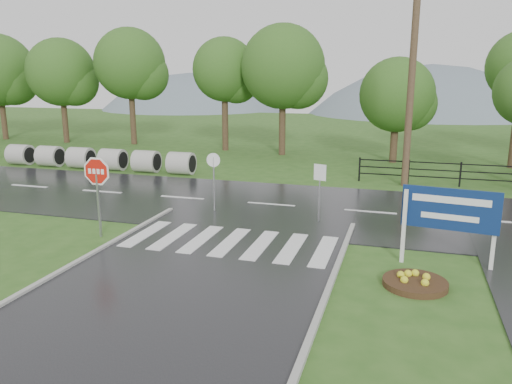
% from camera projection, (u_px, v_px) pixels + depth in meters
% --- Properties ---
extents(ground, '(120.00, 120.00, 0.00)m').
position_uv_depth(ground, '(156.00, 314.00, 11.21)').
color(ground, '#30591D').
rests_on(ground, ground).
extents(main_road, '(90.00, 8.00, 0.04)m').
position_uv_depth(main_road, '(271.00, 205.00, 20.53)').
color(main_road, black).
rests_on(main_road, ground).
extents(crosswalk, '(6.50, 2.80, 0.02)m').
position_uv_depth(crosswalk, '(230.00, 242.00, 15.86)').
color(crosswalk, silver).
rests_on(crosswalk, ground).
extents(fence_west, '(9.58, 0.08, 1.20)m').
position_uv_depth(fence_west, '(461.00, 172.00, 23.78)').
color(fence_west, black).
rests_on(fence_west, ground).
extents(hills, '(102.00, 48.00, 48.00)m').
position_uv_depth(hills, '(389.00, 218.00, 74.37)').
color(hills, slate).
rests_on(hills, ground).
extents(treeline, '(83.20, 5.20, 10.00)m').
position_uv_depth(treeline, '(340.00, 155.00, 33.30)').
color(treeline, '#29551A').
rests_on(treeline, ground).
extents(culvert_pipes, '(11.80, 1.20, 1.20)m').
position_uv_depth(culvert_pipes, '(97.00, 159.00, 28.32)').
color(culvert_pipes, '#9E9B93').
rests_on(culvert_pipes, ground).
extents(stop_sign, '(1.26, 0.06, 2.84)m').
position_uv_depth(stop_sign, '(97.00, 179.00, 16.11)').
color(stop_sign, '#939399').
rests_on(stop_sign, ground).
extents(estate_billboard, '(2.54, 0.42, 2.24)m').
position_uv_depth(estate_billboard, '(450.00, 213.00, 13.64)').
color(estate_billboard, silver).
rests_on(estate_billboard, ground).
extents(flower_bed, '(1.62, 1.62, 0.32)m').
position_uv_depth(flower_bed, '(415.00, 282.00, 12.63)').
color(flower_bed, '#332111').
rests_on(flower_bed, ground).
extents(reg_sign_small, '(0.46, 0.16, 2.15)m').
position_uv_depth(reg_sign_small, '(320.00, 182.00, 17.80)').
color(reg_sign_small, '#939399').
rests_on(reg_sign_small, ground).
extents(reg_sign_round, '(0.54, 0.08, 2.33)m').
position_uv_depth(reg_sign_round, '(214.00, 175.00, 19.25)').
color(reg_sign_round, '#939399').
rests_on(reg_sign_round, ground).
extents(utility_pole_east, '(1.73, 0.54, 9.87)m').
position_uv_depth(utility_pole_east, '(412.00, 80.00, 23.05)').
color(utility_pole_east, '#473523').
rests_on(utility_pole_east, ground).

